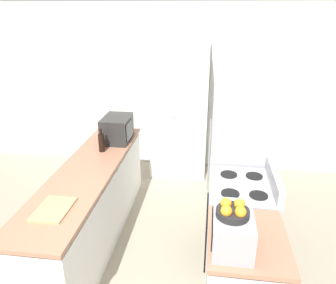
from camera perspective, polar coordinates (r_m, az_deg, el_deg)
The scene contains 10 objects.
wall_back at distance 5.30m, azimuth 2.39°, elevation 9.15°, with size 7.00×0.06×2.60m.
counter_left at distance 3.86m, azimuth -13.29°, elevation -10.81°, with size 0.60×2.61×0.92m.
pantry_cabinet at distance 5.06m, azimuth 1.94°, elevation 5.37°, with size 0.86×0.57×2.07m.
stove at distance 3.54m, azimuth 12.26°, elevation -13.62°, with size 0.66×0.78×1.08m.
refrigerator at distance 4.03m, azimuth 12.43°, elevation -2.79°, with size 0.73×0.71×1.67m.
microwave at distance 4.25m, azimuth -8.86°, elevation 2.30°, with size 0.34×0.47×0.32m.
wine_bottle at distance 3.97m, azimuth -11.51°, elevation -0.05°, with size 0.07×0.07×0.29m.
toaster_oven at distance 2.46m, azimuth 11.12°, elevation -14.76°, with size 0.29×0.45×0.26m.
fruit_bowl at distance 2.35m, azimuth 11.22°, elevation -11.64°, with size 0.23×0.23×0.11m.
cutting_board at distance 3.01m, azimuth -19.32°, elevation -10.99°, with size 0.27×0.38×0.02m.
Camera 1 is at (0.48, -1.58, 2.52)m, focal length 35.00 mm.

